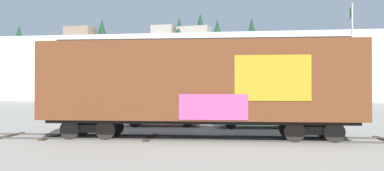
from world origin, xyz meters
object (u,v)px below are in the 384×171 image
(freight_car, at_px, (199,83))
(flagpole, at_px, (352,48))
(parked_car_green, at_px, (256,114))
(parked_car_red, at_px, (162,113))

(freight_car, distance_m, flagpole, 13.65)
(freight_car, xyz_separation_m, parked_car_green, (2.93, 5.31, -1.81))
(freight_car, height_order, parked_car_red, freight_car)
(flagpole, bearing_deg, freight_car, -136.09)
(parked_car_red, distance_m, parked_car_green, 5.89)
(freight_car, xyz_separation_m, flagpole, (9.67, 9.31, 2.52))
(freight_car, distance_m, parked_car_red, 6.51)
(freight_car, relative_size, flagpole, 1.76)
(flagpole, bearing_deg, parked_car_green, -149.35)
(freight_car, bearing_deg, parked_car_red, 118.25)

